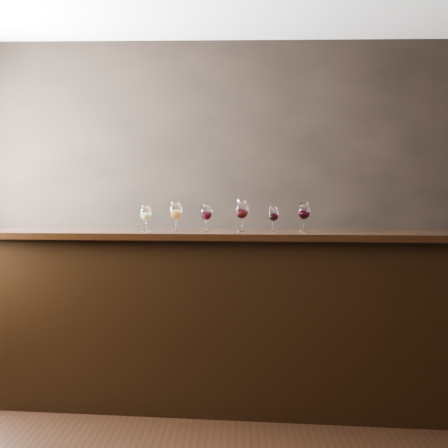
{
  "coord_description": "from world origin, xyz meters",
  "views": [
    {
      "loc": [
        0.01,
        -3.22,
        1.39
      ],
      "look_at": [
        -0.09,
        1.06,
        1.24
      ],
      "focal_mm": 50.0,
      "sensor_mm": 36.0,
      "label": 1
    }
  ],
  "objects_px": {
    "glass_red_b": "(242,210)",
    "glass_red_c": "(273,215)",
    "back_bar_shelf": "(287,319)",
    "glass_red_a": "(206,213)",
    "glass_amber": "(176,212)",
    "bar_counter": "(225,320)",
    "glass_red_d": "(304,212)",
    "glass_white": "(146,214)"
  },
  "relations": [
    {
      "from": "glass_red_b",
      "to": "glass_red_c",
      "type": "bearing_deg",
      "value": 14.98
    },
    {
      "from": "back_bar_shelf",
      "to": "glass_red_c",
      "type": "bearing_deg",
      "value": -100.21
    },
    {
      "from": "glass_red_a",
      "to": "glass_red_c",
      "type": "relative_size",
      "value": 1.12
    },
    {
      "from": "back_bar_shelf",
      "to": "glass_amber",
      "type": "distance_m",
      "value": 1.57
    },
    {
      "from": "bar_counter",
      "to": "glass_amber",
      "type": "distance_m",
      "value": 0.83
    },
    {
      "from": "bar_counter",
      "to": "back_bar_shelf",
      "type": "xyz_separation_m",
      "value": [
        0.51,
        0.97,
        -0.17
      ]
    },
    {
      "from": "glass_red_a",
      "to": "glass_red_c",
      "type": "bearing_deg",
      "value": 6.65
    },
    {
      "from": "glass_red_a",
      "to": "glass_red_d",
      "type": "xyz_separation_m",
      "value": [
        0.67,
        0.07,
        0.01
      ]
    },
    {
      "from": "glass_red_d",
      "to": "bar_counter",
      "type": "bearing_deg",
      "value": -176.19
    },
    {
      "from": "glass_white",
      "to": "glass_red_d",
      "type": "height_order",
      "value": "glass_red_d"
    },
    {
      "from": "glass_red_b",
      "to": "glass_white",
      "type": "bearing_deg",
      "value": 175.6
    },
    {
      "from": "glass_white",
      "to": "glass_red_a",
      "type": "distance_m",
      "value": 0.42
    },
    {
      "from": "back_bar_shelf",
      "to": "glass_red_a",
      "type": "bearing_deg",
      "value": -122.24
    },
    {
      "from": "back_bar_shelf",
      "to": "glass_red_b",
      "type": "bearing_deg",
      "value": -111.13
    },
    {
      "from": "back_bar_shelf",
      "to": "glass_white",
      "type": "xyz_separation_m",
      "value": [
        -1.05,
        -0.96,
        0.91
      ]
    },
    {
      "from": "back_bar_shelf",
      "to": "glass_red_d",
      "type": "xyz_separation_m",
      "value": [
        0.04,
        -0.93,
        0.92
      ]
    },
    {
      "from": "glass_amber",
      "to": "glass_red_d",
      "type": "relative_size",
      "value": 1.0
    },
    {
      "from": "glass_white",
      "to": "glass_red_a",
      "type": "height_order",
      "value": "glass_red_a"
    },
    {
      "from": "bar_counter",
      "to": "glass_red_b",
      "type": "relative_size",
      "value": 15.22
    },
    {
      "from": "glass_red_d",
      "to": "glass_red_b",
      "type": "bearing_deg",
      "value": -170.41
    },
    {
      "from": "glass_red_a",
      "to": "glass_red_d",
      "type": "distance_m",
      "value": 0.68
    },
    {
      "from": "back_bar_shelf",
      "to": "glass_amber",
      "type": "xyz_separation_m",
      "value": [
        -0.84,
        -0.95,
        0.92
      ]
    },
    {
      "from": "back_bar_shelf",
      "to": "glass_red_a",
      "type": "height_order",
      "value": "glass_red_a"
    },
    {
      "from": "glass_red_a",
      "to": "glass_red_d",
      "type": "height_order",
      "value": "glass_red_d"
    },
    {
      "from": "bar_counter",
      "to": "glass_red_b",
      "type": "distance_m",
      "value": 0.77
    },
    {
      "from": "glass_amber",
      "to": "glass_red_c",
      "type": "height_order",
      "value": "glass_amber"
    },
    {
      "from": "glass_red_a",
      "to": "glass_red_c",
      "type": "height_order",
      "value": "glass_red_a"
    },
    {
      "from": "glass_red_b",
      "to": "glass_red_c",
      "type": "relative_size",
      "value": 1.26
    },
    {
      "from": "glass_red_c",
      "to": "glass_red_d",
      "type": "height_order",
      "value": "glass_red_d"
    },
    {
      "from": "glass_red_a",
      "to": "glass_red_d",
      "type": "bearing_deg",
      "value": 5.77
    },
    {
      "from": "glass_white",
      "to": "glass_red_b",
      "type": "bearing_deg",
      "value": -4.4
    },
    {
      "from": "bar_counter",
      "to": "glass_red_d",
      "type": "xyz_separation_m",
      "value": [
        0.55,
        0.04,
        0.75
      ]
    },
    {
      "from": "back_bar_shelf",
      "to": "bar_counter",
      "type": "bearing_deg",
      "value": -117.49
    },
    {
      "from": "glass_red_b",
      "to": "bar_counter",
      "type": "bearing_deg",
      "value": 162.58
    },
    {
      "from": "glass_red_c",
      "to": "back_bar_shelf",
      "type": "bearing_deg",
      "value": 79.79
    },
    {
      "from": "back_bar_shelf",
      "to": "glass_red_b",
      "type": "relative_size",
      "value": 10.34
    },
    {
      "from": "bar_counter",
      "to": "glass_red_c",
      "type": "height_order",
      "value": "glass_red_c"
    },
    {
      "from": "glass_amber",
      "to": "glass_red_c",
      "type": "xyz_separation_m",
      "value": [
        0.67,
        -0.0,
        -0.02
      ]
    },
    {
      "from": "back_bar_shelf",
      "to": "glass_white",
      "type": "relative_size",
      "value": 12.59
    },
    {
      "from": "glass_amber",
      "to": "glass_white",
      "type": "bearing_deg",
      "value": -177.55
    },
    {
      "from": "glass_amber",
      "to": "glass_red_a",
      "type": "bearing_deg",
      "value": -14.59
    },
    {
      "from": "back_bar_shelf",
      "to": "glass_red_b",
      "type": "height_order",
      "value": "glass_red_b"
    }
  ]
}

